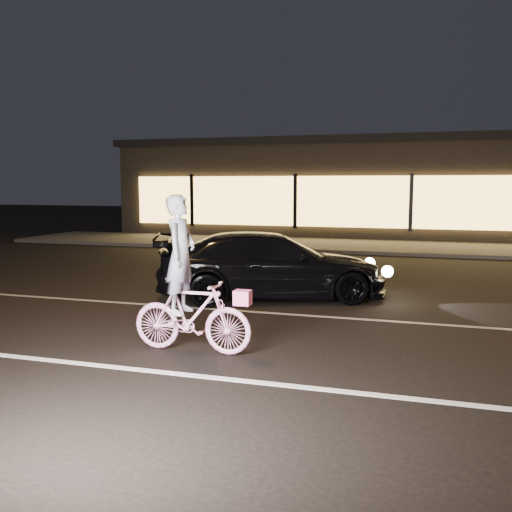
% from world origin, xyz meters
% --- Properties ---
extents(ground, '(90.00, 90.00, 0.00)m').
position_xyz_m(ground, '(0.00, 0.00, 0.00)').
color(ground, black).
rests_on(ground, ground).
extents(lane_stripe_near, '(60.00, 0.12, 0.01)m').
position_xyz_m(lane_stripe_near, '(0.00, -1.50, 0.00)').
color(lane_stripe_near, silver).
rests_on(lane_stripe_near, ground).
extents(lane_stripe_far, '(60.00, 0.10, 0.01)m').
position_xyz_m(lane_stripe_far, '(0.00, 2.00, 0.00)').
color(lane_stripe_far, gray).
rests_on(lane_stripe_far, ground).
extents(sidewalk, '(30.00, 4.00, 0.12)m').
position_xyz_m(sidewalk, '(0.00, 13.00, 0.06)').
color(sidewalk, '#383533').
rests_on(sidewalk, ground).
extents(storefront, '(25.40, 8.42, 4.20)m').
position_xyz_m(storefront, '(0.00, 18.97, 2.15)').
color(storefront, black).
rests_on(storefront, ground).
extents(cyclist, '(1.71, 0.59, 2.15)m').
position_xyz_m(cyclist, '(-2.35, -0.60, 0.77)').
color(cyclist, '#FE4CB0').
rests_on(cyclist, ground).
extents(sedan, '(4.95, 3.44, 1.33)m').
position_xyz_m(sedan, '(-2.27, 3.31, 0.66)').
color(sedan, black).
rests_on(sedan, ground).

